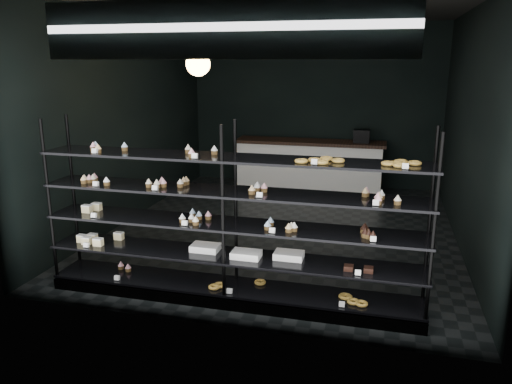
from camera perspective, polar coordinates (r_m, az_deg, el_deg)
room at (r=7.31m, az=3.33°, el=7.77°), size 5.01×6.01×3.20m
display_shelf at (r=5.25m, az=-3.27°, el=-5.99°), size 4.00×0.50×1.91m
signage at (r=4.43m, az=-4.26°, el=18.12°), size 3.30×0.05×0.50m
pendant_lamp at (r=6.57m, az=-6.64°, el=14.35°), size 0.31×0.31×0.88m
service_counter at (r=9.92m, az=6.17°, el=3.14°), size 2.91×0.65×1.23m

